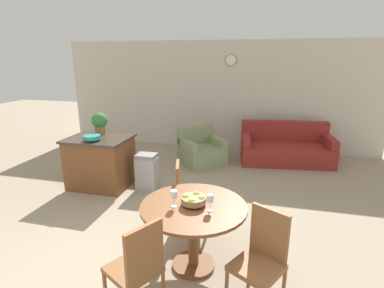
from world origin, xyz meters
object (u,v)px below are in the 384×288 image
Objects in this scene: wine_glass_left at (174,195)px; wine_glass_right at (210,199)px; dining_chair_near_left at (138,265)px; dining_chair_near_right at (262,255)px; dining_chair_far_side at (186,194)px; armchair at (201,151)px; dining_table at (194,219)px; potted_plant at (100,122)px; teal_bowl at (92,137)px; fruit_bowl at (194,199)px; kitchen_island at (101,162)px; trash_bin at (147,171)px; couch at (285,149)px.

wine_glass_left is 0.38m from wine_glass_right.
dining_chair_near_left and dining_chair_near_right have the same top height.
dining_chair_far_side reaches higher than armchair.
potted_plant is (-2.28, 2.03, 0.55)m from dining_table.
teal_bowl is at bearing 145.01° from wine_glass_right.
kitchen_island is (-2.17, 1.77, -0.37)m from fruit_bowl.
wine_glass_left reaches higher than kitchen_island.
armchair is at bearing 66.96° from trash_bin.
dining_chair_near_right is at bearing -39.40° from dining_chair_near_left.
wine_glass_left reaches higher than trash_bin.
couch is at bearing 35.92° from teal_bowl.
dining_table is at bearing -35.92° from teal_bowl.
teal_bowl is at bearing -170.37° from armchair.
kitchen_island reaches higher than fruit_bowl.
trash_bin is 0.55× the size of armchair.
armchair is at bearing 97.62° from wine_glass_left.
fruit_bowl is (0.29, -0.76, 0.32)m from dining_chair_far_side.
trash_bin is (-1.31, 1.87, -0.52)m from fruit_bowl.
wine_glass_left reaches higher than armchair.
dining_chair_far_side is 2.14m from kitchen_island.
dining_table is at bearing 5.60° from dining_chair_near_left.
dining_table is 1.21× the size of dining_chair_near_right.
wine_glass_left is (-0.93, 0.25, 0.39)m from dining_chair_near_right.
wine_glass_left is at bearing -156.67° from fruit_bowl.
fruit_bowl is 0.42× the size of trash_bin.
armchair is at bearing 100.95° from dining_table.
potted_plant reaches higher than armchair.
trash_bin is at bearing 125.16° from dining_table.
armchair is at bearing -39.64° from dining_chair_near_right.
wine_glass_left is at bearing -43.14° from kitchen_island.
wine_glass_left is at bearing 17.74° from dining_chair_near_left.
dining_chair_near_right and dining_chair_far_side have the same top height.
trash_bin is at bearing 125.16° from fruit_bowl.
potted_plant reaches higher than teal_bowl.
teal_bowl reaches higher than wine_glass_left.
armchair is (1.62, 1.37, -0.86)m from potted_plant.
couch is at bearing 29.52° from potted_plant.
potted_plant reaches higher than wine_glass_right.
armchair is (-0.66, 3.41, -0.56)m from fruit_bowl.
dining_chair_near_right is 0.80× the size of armchair.
dining_table is at bearing 126.76° from fruit_bowl.
potted_plant is at bearing 170.10° from trash_bin.
trash_bin is at bearing -146.84° from couch.
wine_glass_right is at bearing -40.54° from potted_plant.
potted_plant is (-0.11, 0.46, 0.17)m from teal_bowl.
dining_table is 0.81m from dining_chair_near_left.
potted_plant reaches higher than couch.
wine_glass_left is 2.58m from teal_bowl.
dining_chair_far_side is 2.10m from teal_bowl.
wine_glass_right reaches higher than fruit_bowl.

